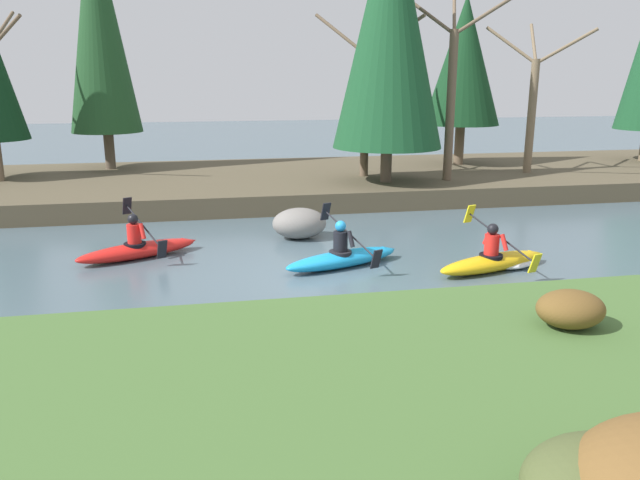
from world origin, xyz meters
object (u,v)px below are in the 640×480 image
(kayaker_middle, at_px, (343,257))
(boulder_midstream, at_px, (299,223))
(kayaker_trailing, at_px, (138,248))
(kayaker_lead, at_px, (496,260))

(kayaker_middle, relative_size, boulder_midstream, 2.05)
(kayaker_middle, bearing_deg, boulder_midstream, 81.19)
(kayaker_trailing, bearing_deg, kayaker_middle, -45.22)
(kayaker_lead, relative_size, kayaker_middle, 1.01)
(kayaker_lead, distance_m, kayaker_middle, 3.18)
(kayaker_lead, xyz_separation_m, boulder_midstream, (-3.60, 3.35, 0.18))
(kayaker_lead, bearing_deg, kayaker_trailing, 144.64)
(kayaker_lead, distance_m, kayaker_trailing, 7.73)
(kayaker_lead, distance_m, boulder_midstream, 4.92)
(boulder_midstream, bearing_deg, kayaker_lead, -42.91)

